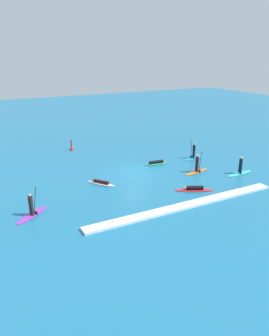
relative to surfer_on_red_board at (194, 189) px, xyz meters
name	(u,v)px	position (x,y,z in m)	size (l,w,h in m)	color
ground_plane	(134,173)	(-2.40, 6.13, -0.14)	(120.00, 120.00, 0.00)	#1E6B93
surfer_on_red_board	(194,189)	(0.00, 0.00, 0.00)	(3.22, 2.10, 0.42)	red
surfer_on_teal_board	(240,170)	(6.32, 1.19, 0.28)	(3.23, 0.95, 1.74)	#33C6CC
surfer_on_blue_board	(194,155)	(5.39, 7.12, 0.25)	(3.12, 1.04, 2.26)	#1E8CD1
surfer_on_white_board	(101,183)	(-6.33, 5.03, -0.01)	(2.07, 2.59, 0.37)	white
surfer_on_purple_board	(32,210)	(-12.95, 1.82, 0.28)	(2.90, 2.52, 2.24)	purple
surfer_on_orange_board	(197,167)	(2.98, 3.49, 0.35)	(3.11, 1.22, 2.14)	orange
surfer_on_green_board	(157,163)	(0.87, 7.39, 0.01)	(2.69, 0.92, 0.41)	#23B266
marker_buoy	(72,148)	(-5.26, 16.55, 0.12)	(0.42, 0.42, 1.36)	red
wave_crest	(186,205)	(-2.40, -2.18, -0.05)	(16.44, 0.90, 0.18)	white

